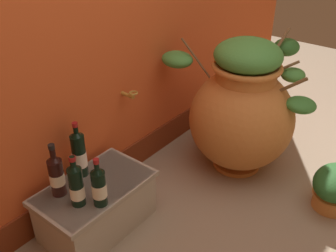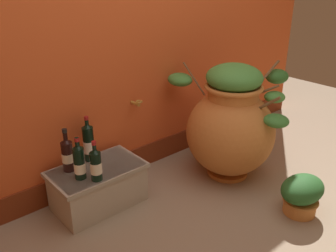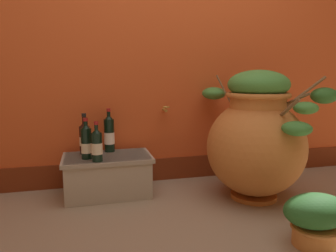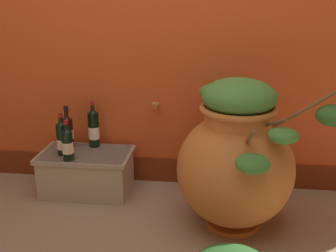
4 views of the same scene
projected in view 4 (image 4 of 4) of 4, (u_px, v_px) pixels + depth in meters
name	position (u px, v px, depth m)	size (l,w,h in m)	color
back_wall	(158.00, 7.00, 2.92)	(4.40, 0.33, 2.60)	#D15123
terracotta_urn	(237.00, 159.00, 2.50)	(0.98, 0.99, 0.93)	#C17033
stone_ledge	(87.00, 170.00, 3.02)	(0.65, 0.39, 0.30)	#B2A893
wine_bottle_left	(68.00, 130.00, 3.04)	(0.08, 0.08, 0.31)	black
wine_bottle_middle	(94.00, 128.00, 3.05)	(0.08, 0.08, 0.34)	black
wine_bottle_right	(62.00, 137.00, 2.91)	(0.08, 0.08, 0.30)	black
wine_bottle_back	(67.00, 144.00, 2.82)	(0.08, 0.08, 0.28)	black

